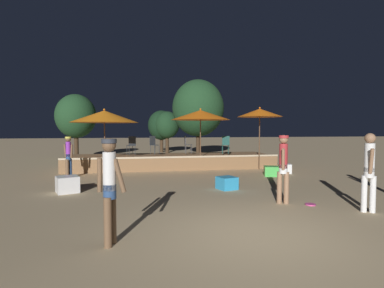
% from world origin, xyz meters
% --- Properties ---
extents(ground_plane, '(120.00, 120.00, 0.00)m').
position_xyz_m(ground_plane, '(0.00, 0.00, 0.00)').
color(ground_plane, tan).
extents(wooden_deck, '(10.12, 3.01, 0.68)m').
position_xyz_m(wooden_deck, '(-0.34, 10.05, 0.30)').
color(wooden_deck, olive).
rests_on(wooden_deck, ground).
extents(patio_umbrella_0, '(2.76, 2.76, 2.89)m').
position_xyz_m(patio_umbrella_0, '(0.84, 8.62, 2.58)').
color(patio_umbrella_0, brown).
rests_on(patio_umbrella_0, ground).
extents(patio_umbrella_1, '(2.98, 2.98, 2.84)m').
position_xyz_m(patio_umbrella_1, '(-3.49, 8.80, 2.49)').
color(patio_umbrella_1, brown).
rests_on(patio_umbrella_1, ground).
extents(patio_umbrella_2, '(2.12, 2.12, 2.98)m').
position_xyz_m(patio_umbrella_2, '(3.66, 8.34, 2.70)').
color(patio_umbrella_2, brown).
rests_on(patio_umbrella_2, ground).
extents(cube_seat_0, '(0.73, 0.73, 0.40)m').
position_xyz_m(cube_seat_0, '(3.35, 6.41, 0.20)').
color(cube_seat_0, '#4CC651').
rests_on(cube_seat_0, ground).
extents(cube_seat_1, '(0.69, 0.69, 0.41)m').
position_xyz_m(cube_seat_1, '(4.29, 7.05, 0.20)').
color(cube_seat_1, white).
rests_on(cube_seat_1, ground).
extents(cube_seat_2, '(0.68, 0.68, 0.40)m').
position_xyz_m(cube_seat_2, '(0.73, 4.15, 0.20)').
color(cube_seat_2, '#2D9EDB').
rests_on(cube_seat_2, ground).
extents(cube_seat_3, '(0.80, 0.80, 0.50)m').
position_xyz_m(cube_seat_3, '(-4.21, 4.59, 0.25)').
color(cube_seat_3, white).
rests_on(cube_seat_3, ground).
extents(person_1, '(0.50, 0.29, 1.79)m').
position_xyz_m(person_1, '(-2.59, 0.06, 1.02)').
color(person_1, brown).
rests_on(person_1, ground).
extents(person_2, '(0.36, 0.54, 1.85)m').
position_xyz_m(person_2, '(3.15, 0.97, 1.03)').
color(person_2, white).
rests_on(person_2, ground).
extents(person_3, '(0.42, 0.30, 1.64)m').
position_xyz_m(person_3, '(-4.74, 7.39, 0.91)').
color(person_3, '#2D4C7F').
rests_on(person_3, ground).
extents(person_4, '(0.33, 0.51, 1.79)m').
position_xyz_m(person_4, '(1.59, 2.10, 1.02)').
color(person_4, '#997051').
rests_on(person_4, ground).
extents(bistro_chair_0, '(0.41, 0.42, 0.90)m').
position_xyz_m(bistro_chair_0, '(2.30, 9.33, 1.23)').
color(bistro_chair_0, '#1E4C47').
rests_on(bistro_chair_0, wooden_deck).
extents(bistro_chair_1, '(0.40, 0.40, 0.90)m').
position_xyz_m(bistro_chair_1, '(0.44, 10.06, 1.23)').
color(bistro_chair_1, '#47474C').
rests_on(bistro_chair_1, wooden_deck).
extents(bistro_chair_2, '(0.45, 0.45, 0.90)m').
position_xyz_m(bistro_chair_2, '(-2.32, 9.62, 1.23)').
color(bistro_chair_2, '#2D3338').
rests_on(bistro_chair_2, wooden_deck).
extents(bistro_chair_3, '(0.48, 0.48, 0.90)m').
position_xyz_m(bistro_chair_3, '(-1.25, 9.97, 1.23)').
color(bistro_chair_3, '#2D3338').
rests_on(bistro_chair_3, wooden_deck).
extents(frisbee_disc, '(0.26, 0.26, 0.03)m').
position_xyz_m(frisbee_disc, '(2.21, 1.81, 0.02)').
color(frisbee_disc, '#E54C99').
rests_on(frisbee_disc, ground).
extents(background_tree_0, '(2.21, 2.21, 3.45)m').
position_xyz_m(background_tree_0, '(0.01, 19.77, 2.22)').
color(background_tree_0, '#3D2B1C').
rests_on(background_tree_0, ground).
extents(background_tree_1, '(2.61, 2.61, 4.21)m').
position_xyz_m(background_tree_1, '(-5.96, 15.79, 2.76)').
color(background_tree_1, '#3D2B1C').
rests_on(background_tree_1, ground).
extents(background_tree_2, '(1.97, 1.97, 3.34)m').
position_xyz_m(background_tree_2, '(0.41, 19.10, 2.24)').
color(background_tree_2, '#3D2B1C').
rests_on(background_tree_2, ground).
extents(background_tree_3, '(3.72, 3.72, 5.49)m').
position_xyz_m(background_tree_3, '(2.36, 16.27, 3.44)').
color(background_tree_3, '#3D2B1C').
rests_on(background_tree_3, ground).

